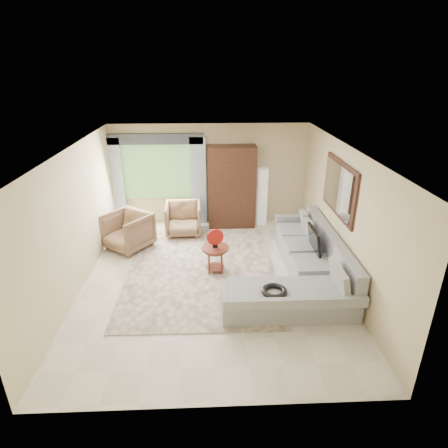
{
  "coord_description": "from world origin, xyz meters",
  "views": [
    {
      "loc": [
        -0.04,
        -6.4,
        3.98
      ],
      "look_at": [
        0.25,
        0.35,
        1.05
      ],
      "focal_mm": 30.0,
      "sensor_mm": 36.0,
      "label": 1
    }
  ],
  "objects_px": {
    "tv_screen": "(314,240)",
    "potted_plant": "(114,224)",
    "coffee_table": "(215,259)",
    "floor_lamp": "(262,197)",
    "sectional_sofa": "(304,270)",
    "armchair_left": "(128,231)",
    "armoire": "(232,187)",
    "armchair_right": "(183,219)"
  },
  "relations": [
    {
      "from": "coffee_table",
      "to": "potted_plant",
      "type": "relative_size",
      "value": 1.12
    },
    {
      "from": "armchair_left",
      "to": "potted_plant",
      "type": "relative_size",
      "value": 1.89
    },
    {
      "from": "armchair_right",
      "to": "armoire",
      "type": "bearing_deg",
      "value": 20.2
    },
    {
      "from": "sectional_sofa",
      "to": "coffee_table",
      "type": "bearing_deg",
      "value": 164.02
    },
    {
      "from": "tv_screen",
      "to": "armoire",
      "type": "xyz_separation_m",
      "value": [
        -1.5,
        2.49,
        0.33
      ]
    },
    {
      "from": "coffee_table",
      "to": "potted_plant",
      "type": "xyz_separation_m",
      "value": [
        -2.5,
        2.02,
        -0.04
      ]
    },
    {
      "from": "tv_screen",
      "to": "armchair_right",
      "type": "xyz_separation_m",
      "value": [
        -2.73,
        1.98,
        -0.32
      ]
    },
    {
      "from": "potted_plant",
      "to": "coffee_table",
      "type": "bearing_deg",
      "value": -39.04
    },
    {
      "from": "armoire",
      "to": "armchair_left",
      "type": "bearing_deg",
      "value": -153.19
    },
    {
      "from": "floor_lamp",
      "to": "coffee_table",
      "type": "bearing_deg",
      "value": -117.41
    },
    {
      "from": "sectional_sofa",
      "to": "armchair_right",
      "type": "relative_size",
      "value": 3.94
    },
    {
      "from": "armoire",
      "to": "floor_lamp",
      "type": "height_order",
      "value": "armoire"
    },
    {
      "from": "tv_screen",
      "to": "armchair_left",
      "type": "bearing_deg",
      "value": 162.57
    },
    {
      "from": "armchair_left",
      "to": "armoire",
      "type": "bearing_deg",
      "value": 64.05
    },
    {
      "from": "tv_screen",
      "to": "armoire",
      "type": "height_order",
      "value": "armoire"
    },
    {
      "from": "sectional_sofa",
      "to": "armchair_left",
      "type": "height_order",
      "value": "sectional_sofa"
    },
    {
      "from": "tv_screen",
      "to": "potted_plant",
      "type": "height_order",
      "value": "tv_screen"
    },
    {
      "from": "tv_screen",
      "to": "potted_plant",
      "type": "distance_m",
      "value": 4.97
    },
    {
      "from": "potted_plant",
      "to": "armoire",
      "type": "bearing_deg",
      "value": 7.33
    },
    {
      "from": "armchair_left",
      "to": "coffee_table",
      "type": "bearing_deg",
      "value": 6.86
    },
    {
      "from": "coffee_table",
      "to": "floor_lamp",
      "type": "relative_size",
      "value": 0.37
    },
    {
      "from": "tv_screen",
      "to": "floor_lamp",
      "type": "relative_size",
      "value": 0.49
    },
    {
      "from": "armchair_right",
      "to": "armoire",
      "type": "height_order",
      "value": "armoire"
    },
    {
      "from": "armoire",
      "to": "floor_lamp",
      "type": "bearing_deg",
      "value": 4.29
    },
    {
      "from": "armoire",
      "to": "tv_screen",
      "type": "bearing_deg",
      "value": -58.92
    },
    {
      "from": "sectional_sofa",
      "to": "coffee_table",
      "type": "distance_m",
      "value": 1.78
    },
    {
      "from": "floor_lamp",
      "to": "armchair_right",
      "type": "bearing_deg",
      "value": -164.49
    },
    {
      "from": "floor_lamp",
      "to": "tv_screen",
      "type": "bearing_deg",
      "value": -74.64
    },
    {
      "from": "sectional_sofa",
      "to": "floor_lamp",
      "type": "bearing_deg",
      "value": 98.33
    },
    {
      "from": "tv_screen",
      "to": "armoire",
      "type": "bearing_deg",
      "value": 121.08
    },
    {
      "from": "sectional_sofa",
      "to": "armchair_left",
      "type": "relative_size",
      "value": 3.69
    },
    {
      "from": "tv_screen",
      "to": "potted_plant",
      "type": "relative_size",
      "value": 1.49
    },
    {
      "from": "armoire",
      "to": "armchair_right",
      "type": "bearing_deg",
      "value": -157.76
    },
    {
      "from": "tv_screen",
      "to": "coffee_table",
      "type": "relative_size",
      "value": 1.33
    },
    {
      "from": "tv_screen",
      "to": "coffee_table",
      "type": "xyz_separation_m",
      "value": [
        -1.98,
        0.08,
        -0.43
      ]
    },
    {
      "from": "sectional_sofa",
      "to": "tv_screen",
      "type": "distance_m",
      "value": 0.66
    },
    {
      "from": "sectional_sofa",
      "to": "floor_lamp",
      "type": "relative_size",
      "value": 2.31
    },
    {
      "from": "armoire",
      "to": "sectional_sofa",
      "type": "bearing_deg",
      "value": -66.94
    },
    {
      "from": "coffee_table",
      "to": "sectional_sofa",
      "type": "bearing_deg",
      "value": -15.98
    },
    {
      "from": "coffee_table",
      "to": "armchair_right",
      "type": "bearing_deg",
      "value": 111.61
    },
    {
      "from": "floor_lamp",
      "to": "potted_plant",
      "type": "bearing_deg",
      "value": -173.31
    },
    {
      "from": "armchair_left",
      "to": "floor_lamp",
      "type": "bearing_deg",
      "value": 59.03
    }
  ]
}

